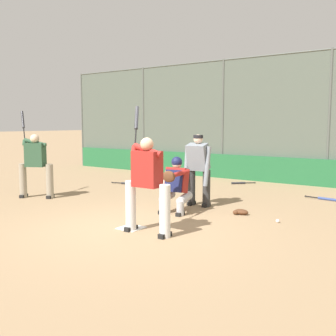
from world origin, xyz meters
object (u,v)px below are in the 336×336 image
at_px(spare_bat_first_base_side, 240,183).
at_px(baseball_loose, 278,221).
at_px(catcher_behind_plate, 175,184).
at_px(spare_bat_near_backstop, 325,199).
at_px(spare_bat_by_padding, 126,183).
at_px(fielding_glove_on_dirt, 241,212).
at_px(batter_on_deck, 35,163).
at_px(umpire_home, 198,168).
at_px(batter_at_plate, 147,182).

bearing_deg(spare_bat_first_base_side, baseball_loose, 80.39).
relative_size(catcher_behind_plate, spare_bat_near_backstop, 1.48).
height_order(spare_bat_by_padding, fielding_glove_on_dirt, fielding_glove_on_dirt).
bearing_deg(fielding_glove_on_dirt, batter_on_deck, 14.00).
distance_m(batter_on_deck, spare_bat_first_base_side, 6.32).
distance_m(umpire_home, spare_bat_first_base_side, 3.86).
height_order(batter_on_deck, spare_bat_near_backstop, batter_on_deck).
relative_size(batter_at_plate, spare_bat_by_padding, 2.67).
xyz_separation_m(catcher_behind_plate, fielding_glove_on_dirt, (-1.24, -0.68, -0.58)).
bearing_deg(fielding_glove_on_dirt, umpire_home, -10.88).
relative_size(catcher_behind_plate, fielding_glove_on_dirt, 3.84).
distance_m(batter_at_plate, catcher_behind_plate, 1.73).
relative_size(fielding_glove_on_dirt, baseball_loose, 4.34).
xyz_separation_m(fielding_glove_on_dirt, baseball_loose, (-0.90, 0.24, -0.02)).
relative_size(catcher_behind_plate, batter_on_deck, 0.54).
bearing_deg(batter_at_plate, baseball_loose, -128.28).
bearing_deg(baseball_loose, catcher_behind_plate, 11.64).
height_order(spare_bat_first_base_side, fielding_glove_on_dirt, fielding_glove_on_dirt).
relative_size(batter_at_plate, baseball_loose, 30.77).
distance_m(spare_bat_by_padding, fielding_glove_on_dirt, 5.09).
bearing_deg(catcher_behind_plate, batter_at_plate, 100.06).
height_order(spare_bat_near_backstop, spare_bat_first_base_side, same).
distance_m(catcher_behind_plate, spare_bat_by_padding, 4.34).
bearing_deg(spare_bat_by_padding, batter_at_plate, -57.22).
bearing_deg(spare_bat_near_backstop, baseball_loose, -85.05).
height_order(batter_at_plate, batter_on_deck, batter_on_deck).
bearing_deg(spare_bat_first_base_side, umpire_home, 56.74).
xyz_separation_m(umpire_home, fielding_glove_on_dirt, (-1.20, 0.23, -0.85)).
bearing_deg(batter_at_plate, batter_on_deck, -12.52).
bearing_deg(batter_on_deck, baseball_loose, 163.46).
bearing_deg(spare_bat_first_base_side, catcher_behind_plate, 54.45).
bearing_deg(spare_bat_near_backstop, spare_bat_first_base_side, 165.86).
height_order(spare_bat_by_padding, baseball_loose, baseball_loose).
xyz_separation_m(batter_at_plate, spare_bat_near_backstop, (-1.84, -5.03, -0.90)).
bearing_deg(baseball_loose, spare_bat_first_base_side, -57.09).
relative_size(batter_at_plate, spare_bat_first_base_side, 3.66).
distance_m(umpire_home, baseball_loose, 2.32).
bearing_deg(batter_on_deck, spare_bat_near_backstop, -173.87).
height_order(catcher_behind_plate, spare_bat_first_base_side, catcher_behind_plate).
xyz_separation_m(batter_on_deck, spare_bat_by_padding, (-0.45, -3.07, -0.88)).
xyz_separation_m(batter_at_plate, catcher_behind_plate, (0.50, -1.63, -0.29)).
relative_size(catcher_behind_plate, spare_bat_by_padding, 1.45).
xyz_separation_m(umpire_home, spare_bat_by_padding, (3.57, -1.54, -0.88)).
bearing_deg(baseball_loose, batter_on_deck, 9.83).
relative_size(umpire_home, baseball_loose, 22.87).
xyz_separation_m(batter_at_plate, baseball_loose, (-1.64, -2.07, -0.90)).
height_order(batter_at_plate, baseball_loose, batter_at_plate).
distance_m(spare_bat_first_base_side, baseball_loose, 4.98).
distance_m(spare_bat_by_padding, spare_bat_first_base_side, 3.68).
height_order(catcher_behind_plate, batter_on_deck, batter_on_deck).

